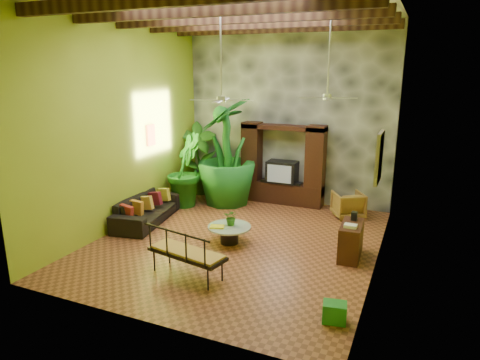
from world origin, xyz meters
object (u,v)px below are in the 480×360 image
at_px(ceiling_fan_front, 221,89).
at_px(sofa, 147,209).
at_px(side_console, 351,241).
at_px(wicker_armchair, 348,205).
at_px(tall_plant_a, 198,159).
at_px(green_bin, 334,312).
at_px(tall_plant_b, 184,170).
at_px(entertainment_center, 282,170).
at_px(coffee_table, 229,232).
at_px(iron_bench, 185,251).
at_px(tall_plant_c, 227,152).
at_px(ceiling_fan_back, 328,87).

relative_size(ceiling_fan_front, sofa, 0.80).
height_order(sofa, side_console, side_console).
bearing_deg(wicker_armchair, sofa, -3.25).
height_order(tall_plant_a, green_bin, tall_plant_a).
relative_size(ceiling_fan_front, green_bin, 5.15).
xyz_separation_m(sofa, side_console, (5.13, -0.09, 0.03)).
relative_size(tall_plant_b, green_bin, 5.72).
relative_size(wicker_armchair, green_bin, 2.06).
relative_size(entertainment_center, sofa, 1.04).
xyz_separation_m(sofa, tall_plant_a, (0.00, 2.73, 0.77)).
distance_m(tall_plant_b, coffee_table, 3.16).
relative_size(ceiling_fan_front, wicker_armchair, 2.50).
bearing_deg(wicker_armchair, coffee_table, 22.26).
height_order(tall_plant_b, coffee_table, tall_plant_b).
distance_m(ceiling_fan_front, iron_bench, 3.28).
bearing_deg(entertainment_center, ceiling_fan_front, -93.24).
xyz_separation_m(entertainment_center, iron_bench, (-0.20, -5.14, -0.43)).
xyz_separation_m(wicker_armchair, iron_bench, (-2.19, -4.62, 0.20)).
xyz_separation_m(sofa, tall_plant_b, (0.19, 1.59, 0.70)).
xyz_separation_m(tall_plant_a, coffee_table, (2.51, -3.14, -0.85)).
bearing_deg(tall_plant_b, sofa, -96.80).
bearing_deg(wicker_armchair, tall_plant_c, -27.12).
bearing_deg(side_console, ceiling_fan_back, 126.88).
height_order(entertainment_center, green_bin, entertainment_center).
xyz_separation_m(entertainment_center, sofa, (-2.65, -2.91, -0.63)).
relative_size(entertainment_center, coffee_table, 2.48).
bearing_deg(iron_bench, ceiling_fan_back, 71.56).
distance_m(iron_bench, green_bin, 2.90).
distance_m(iron_bench, side_console, 3.43).
bearing_deg(tall_plant_b, iron_bench, -59.42).
distance_m(tall_plant_a, tall_plant_c, 1.40).
bearing_deg(tall_plant_c, tall_plant_b, -149.97).
bearing_deg(tall_plant_a, ceiling_fan_front, -53.81).
height_order(entertainment_center, coffee_table, entertainment_center).
distance_m(tall_plant_c, iron_bench, 4.69).
bearing_deg(coffee_table, ceiling_fan_front, -106.31).
bearing_deg(wicker_armchair, ceiling_fan_back, 44.03).
relative_size(ceiling_fan_front, side_console, 2.02).
height_order(iron_bench, green_bin, iron_bench).
bearing_deg(wicker_armchair, side_console, 70.40).
bearing_deg(ceiling_fan_back, wicker_armchair, 74.63).
relative_size(sofa, wicker_armchair, 3.10).
bearing_deg(ceiling_fan_back, tall_plant_b, 171.35).
bearing_deg(ceiling_fan_back, iron_bench, -119.39).
bearing_deg(iron_bench, tall_plant_c, 116.41).
bearing_deg(entertainment_center, green_bin, -64.12).
bearing_deg(ceiling_fan_back, ceiling_fan_front, -138.37).
distance_m(tall_plant_a, green_bin, 7.54).
bearing_deg(side_console, tall_plant_a, 148.78).
bearing_deg(green_bin, iron_bench, 173.50).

